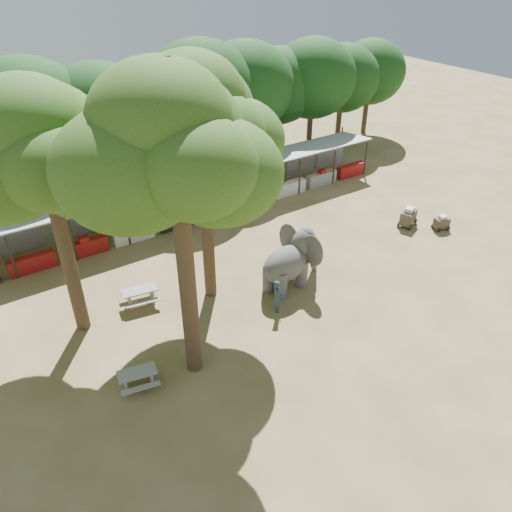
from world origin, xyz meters
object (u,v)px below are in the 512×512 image
yard_tree_left (37,152)px  picnic_table_far (140,294)px  yard_tree_back (196,122)px  picnic_table_near (138,377)px  handler (278,296)px  cart_front (442,222)px  yard_tree_center (169,150)px  elephant (292,260)px  cart_back (408,217)px

yard_tree_left → picnic_table_far: size_ratio=5.96×
yard_tree_back → picnic_table_near: size_ratio=6.60×
yard_tree_back → handler: 8.55m
cart_front → yard_tree_left: bearing=-171.2°
yard_tree_center → handler: bearing=10.3°
picnic_table_near → cart_front: size_ratio=1.59×
picnic_table_near → handler: bearing=17.9°
handler → picnic_table_near: (-7.24, -0.82, -0.35)m
yard_tree_center → picnic_table_far: 9.99m
yard_tree_left → elephant: size_ratio=2.85×
handler → cart_back: 11.61m
yard_tree_left → cart_back: size_ratio=7.55×
elephant → picnic_table_near: size_ratio=2.25×
yard_tree_left → cart_front: size_ratio=10.19×
yard_tree_center → cart_back: size_ratio=8.25×
elephant → yard_tree_left: bearing=154.6°
yard_tree_center → cart_back: (16.45, 3.22, -8.61)m
picnic_table_near → cart_front: bearing=16.3°
yard_tree_center → elephant: size_ratio=3.11×
yard_tree_left → picnic_table_near: 9.18m
yard_tree_left → yard_tree_back: yard_tree_back is taller
picnic_table_far → elephant: bearing=-11.6°
elephant → picnic_table_near: (-9.07, -2.18, -0.96)m
yard_tree_left → yard_tree_back: bearing=-9.5°
elephant → cart_back: size_ratio=2.65×
yard_tree_left → picnic_table_far: bearing=-0.8°
yard_tree_center → cart_front: size_ratio=11.13×
picnic_table_far → picnic_table_near: bearing=-104.0°
yard_tree_back → cart_front: bearing=-8.5°
picnic_table_near → cart_front: cart_front is taller
picnic_table_near → cart_back: 18.87m
yard_tree_back → yard_tree_center: bearing=-126.9°
cart_back → yard_tree_back: bearing=154.7°
yard_tree_center → picnic_table_near: size_ratio=6.99×
yard_tree_center → cart_back: yard_tree_center is taller
elephant → cart_front: size_ratio=3.58×
picnic_table_far → cart_front: cart_front is taller
elephant → cart_back: 9.63m
handler → picnic_table_far: 6.52m
elephant → handler: 2.36m
handler → picnic_table_far: bearing=80.2°
picnic_table_far → cart_front: bearing=-0.5°
elephant → picnic_table_far: 7.50m
elephant → handler: (-1.83, -1.35, -0.61)m
yard_tree_left → cart_back: (19.45, -1.78, -7.60)m
yard_tree_left → yard_tree_back: (6.00, -1.00, 0.34)m
yard_tree_center → cart_front: bearing=5.7°
yard_tree_left → cart_back: yard_tree_left is taller
cart_back → picnic_table_far: bearing=152.0°
yard_tree_left → picnic_table_near: size_ratio=6.40×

